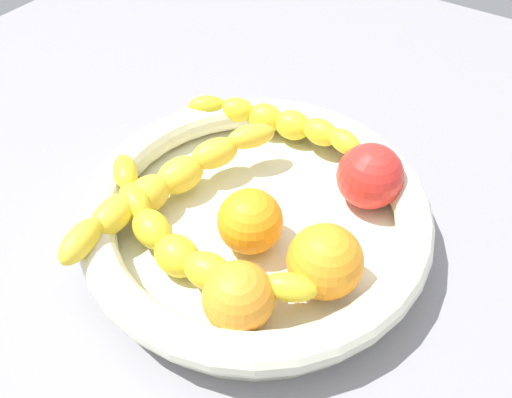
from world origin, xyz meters
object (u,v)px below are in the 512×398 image
at_px(banana_draped_left, 184,243).
at_px(banana_draped_right, 277,122).
at_px(orange_front, 239,297).
at_px(fruit_bowl, 256,214).
at_px(banana_arching_top, 167,184).
at_px(orange_mid_left, 250,221).
at_px(tomato_red, 370,176).
at_px(orange_mid_right, 325,261).

xyz_separation_m(banana_draped_left, banana_draped_right, (-0.03, 0.19, -0.00)).
bearing_deg(orange_front, fruit_bowl, 116.69).
distance_m(banana_draped_right, banana_arching_top, 0.15).
distance_m(banana_draped_left, banana_arching_top, 0.07).
distance_m(banana_draped_left, orange_mid_left, 0.06).
height_order(fruit_bowl, banana_draped_right, banana_draped_right).
distance_m(fruit_bowl, orange_mid_left, 0.04).
height_order(banana_draped_left, orange_front, orange_front).
bearing_deg(banana_draped_left, banana_draped_right, 97.57).
relative_size(fruit_bowl, banana_draped_right, 1.63).
xyz_separation_m(orange_front, tomato_red, (0.03, 0.18, 0.00)).
bearing_deg(orange_mid_right, fruit_bowl, 162.02).
relative_size(banana_draped_right, orange_mid_left, 3.38).
relative_size(fruit_bowl, orange_mid_right, 5.12).
xyz_separation_m(fruit_bowl, banana_draped_left, (-0.02, -0.08, 0.02)).
relative_size(banana_draped_left, tomato_red, 3.86).
bearing_deg(banana_draped_right, banana_draped_left, -82.43).
bearing_deg(banana_draped_left, orange_front, -15.24).
distance_m(banana_draped_right, orange_front, 0.23).
distance_m(fruit_bowl, tomato_red, 0.12).
bearing_deg(orange_mid_left, orange_front, -62.15).
xyz_separation_m(orange_mid_right, tomato_red, (-0.01, 0.11, 0.00)).
height_order(orange_mid_left, tomato_red, tomato_red).
bearing_deg(tomato_red, banana_draped_right, 166.86).
distance_m(fruit_bowl, banana_draped_left, 0.08).
bearing_deg(orange_front, orange_mid_left, 117.85).
bearing_deg(orange_mid_right, banana_arching_top, -179.26).
distance_m(banana_draped_right, orange_mid_right, 0.20).
relative_size(orange_mid_left, orange_mid_right, 0.93).
relative_size(banana_draped_left, orange_front, 4.27).
xyz_separation_m(fruit_bowl, orange_mid_right, (0.09, -0.03, 0.02)).
bearing_deg(tomato_red, orange_front, -98.66).
distance_m(banana_draped_right, tomato_red, 0.13).
xyz_separation_m(banana_arching_top, orange_mid_left, (0.09, 0.01, 0.00)).
height_order(fruit_bowl, tomato_red, tomato_red).
bearing_deg(fruit_bowl, orange_mid_right, -17.98).
xyz_separation_m(banana_draped_left, tomato_red, (0.10, 0.16, 0.01)).
distance_m(orange_mid_right, tomato_red, 0.11).
relative_size(fruit_bowl, banana_draped_left, 1.32).
bearing_deg(banana_draped_right, fruit_bowl, -66.57).
bearing_deg(orange_mid_left, fruit_bowl, 113.45).
xyz_separation_m(orange_front, orange_mid_left, (-0.04, 0.07, 0.00)).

